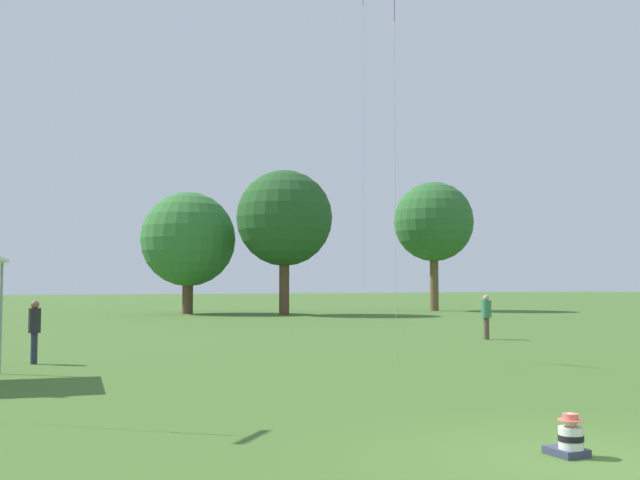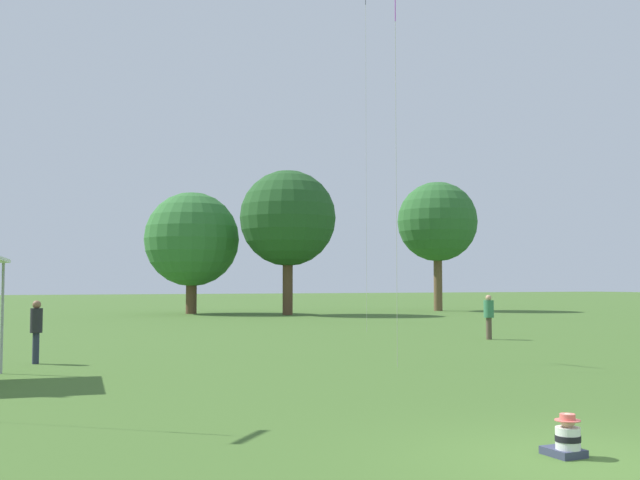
% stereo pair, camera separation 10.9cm
% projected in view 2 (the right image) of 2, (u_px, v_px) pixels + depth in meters
% --- Properties ---
extents(ground_plane, '(300.00, 300.00, 0.00)m').
position_uv_depth(ground_plane, '(584.00, 463.00, 9.18)').
color(ground_plane, '#426628').
extents(seated_toddler, '(0.39, 0.49, 0.56)m').
position_uv_depth(seated_toddler, '(567.00, 439.00, 9.51)').
color(seated_toddler, '#383D56').
rests_on(seated_toddler, ground).
extents(person_standing_1, '(0.55, 0.55, 1.76)m').
position_uv_depth(person_standing_1, '(489.00, 313.00, 29.55)').
color(person_standing_1, brown).
rests_on(person_standing_1, ground).
extents(person_standing_2, '(0.37, 0.37, 1.74)m').
position_uv_depth(person_standing_2, '(36.00, 326.00, 20.56)').
color(person_standing_2, '#282D42').
rests_on(person_standing_2, ground).
extents(distant_tree_0, '(6.50, 6.50, 10.51)m').
position_uv_depth(distant_tree_0, '(437.00, 222.00, 61.00)').
color(distant_tree_0, brown).
rests_on(distant_tree_0, ground).
extents(distant_tree_1, '(6.81, 6.81, 10.26)m').
position_uv_depth(distant_tree_1, '(288.00, 219.00, 53.04)').
color(distant_tree_1, brown).
rests_on(distant_tree_1, ground).
extents(distant_tree_2, '(6.92, 6.92, 8.93)m').
position_uv_depth(distant_tree_2, '(192.00, 239.00, 54.91)').
color(distant_tree_2, brown).
rests_on(distant_tree_2, ground).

